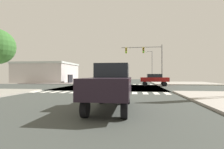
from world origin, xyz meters
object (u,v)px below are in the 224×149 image
Objects in this scene: traffic_signal_mast at (146,55)px; suv_middle_3 at (108,76)px; bank_building at (47,73)px; sedan_farside_1 at (154,79)px; suv_crossing_1 at (113,76)px; pickup_nearside_1 at (111,83)px; street_lamp at (151,63)px.

traffic_signal_mast reaches higher than suv_middle_3.
sedan_farside_1 is (23.47, -10.20, -1.16)m from bank_building.
sedan_farside_1 is at bearing -23.48° from bank_building.
suv_crossing_1 is (-8.37, 14.82, 0.28)m from sedan_farside_1.
traffic_signal_mast is 22.91m from pickup_nearside_1.
traffic_signal_mast is at bearing 124.08° from suv_crossing_1.
sedan_farside_1 is at bearing 119.45° from suv_crossing_1.
traffic_signal_mast is 1.45× the size of pickup_nearside_1.
pickup_nearside_1 is at bearing -98.69° from traffic_signal_mast.
suv_middle_3 is at bearing 99.10° from pickup_nearside_1.
street_lamp reaches higher than suv_crossing_1.
traffic_signal_mast is at bearing -15.69° from bank_building.
pickup_nearside_1 is 33.48m from suv_crossing_1.
bank_building is at bearing 123.72° from pickup_nearside_1.
suv_crossing_1 is at bearing 106.03° from suv_middle_3.
bank_building is at bearing 164.31° from traffic_signal_mast.
sedan_farside_1 is (-0.99, -15.12, -3.47)m from street_lamp.
traffic_signal_mast is 5.79m from sedan_farside_1.
pickup_nearside_1 is at bearing -99.08° from street_lamp.
traffic_signal_mast reaches higher than bank_building.
traffic_signal_mast is at bearing -99.86° from street_lamp.
bank_building is at bearing -113.48° from sedan_farside_1.
pickup_nearside_1 is at bearing 99.10° from suv_middle_3.
suv_crossing_1 is (-9.36, -0.30, -3.19)m from street_lamp.
bank_building is 2.91× the size of suv_crossing_1.
suv_crossing_1 is 10.86m from suv_middle_3.
street_lamp is 1.65× the size of suv_crossing_1.
traffic_signal_mast is 23.58m from bank_building.
traffic_signal_mast is 0.55× the size of bank_building.
suv_middle_3 is (-10.41, 21.39, -3.92)m from traffic_signal_mast.
suv_crossing_1 is (15.10, 4.63, -0.88)m from bank_building.
traffic_signal_mast is 1.60× the size of suv_crossing_1.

